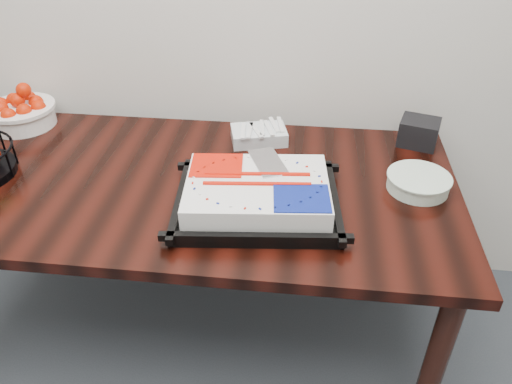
# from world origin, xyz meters

# --- Properties ---
(table) EXTENTS (1.80, 0.90, 0.75)m
(table) POSITION_xyz_m (0.00, 2.00, 0.66)
(table) COLOR black
(table) RESTS_ON ground
(cake_tray) EXTENTS (0.54, 0.44, 0.10)m
(cake_tray) POSITION_xyz_m (0.24, 1.87, 0.80)
(cake_tray) COLOR black
(cake_tray) RESTS_ON table
(tangerine_bowl) EXTENTS (0.27, 0.27, 0.17)m
(tangerine_bowl) POSITION_xyz_m (-0.78, 2.33, 0.82)
(tangerine_bowl) COLOR white
(tangerine_bowl) RESTS_ON table
(plate_stack) EXTENTS (0.21, 0.21, 0.05)m
(plate_stack) POSITION_xyz_m (0.76, 2.04, 0.78)
(plate_stack) COLOR white
(plate_stack) RESTS_ON table
(fork_bag) EXTENTS (0.23, 0.18, 0.06)m
(fork_bag) POSITION_xyz_m (0.19, 2.30, 0.78)
(fork_bag) COLOR silver
(fork_bag) RESTS_ON table
(napkin_box) EXTENTS (0.17, 0.16, 0.10)m
(napkin_box) POSITION_xyz_m (0.80, 2.35, 0.80)
(napkin_box) COLOR black
(napkin_box) RESTS_ON table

